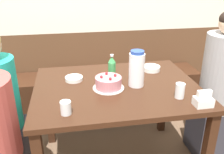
# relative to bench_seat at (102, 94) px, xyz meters

# --- Properties ---
(bench_seat) EXTENTS (2.12, 0.38, 0.48)m
(bench_seat) POSITION_rel_bench_seat_xyz_m (0.00, 0.00, 0.00)
(bench_seat) COLOR #381E11
(bench_seat) RESTS_ON ground_plane
(dining_table) EXTENTS (1.19, 0.92, 0.73)m
(dining_table) POSITION_rel_bench_seat_xyz_m (0.00, -0.83, 0.40)
(dining_table) COLOR #381E11
(dining_table) RESTS_ON ground_plane
(birthday_cake) EXTENTS (0.22, 0.22, 0.11)m
(birthday_cake) POSITION_rel_bench_seat_xyz_m (-0.07, -0.86, 0.53)
(birthday_cake) COLOR white
(birthday_cake) RESTS_ON dining_table
(water_pitcher) EXTENTS (0.11, 0.11, 0.26)m
(water_pitcher) POSITION_rel_bench_seat_xyz_m (0.14, -0.85, 0.62)
(water_pitcher) COLOR white
(water_pitcher) RESTS_ON dining_table
(soju_bottle) EXTENTS (0.06, 0.06, 0.19)m
(soju_bottle) POSITION_rel_bench_seat_xyz_m (-0.01, -0.67, 0.58)
(soju_bottle) COLOR #388E4C
(soju_bottle) RESTS_ON dining_table
(napkin_holder) EXTENTS (0.11, 0.08, 0.11)m
(napkin_holder) POSITION_rel_bench_seat_xyz_m (0.47, -1.21, 0.53)
(napkin_holder) COLOR white
(napkin_holder) RESTS_ON dining_table
(bowl_soup_white) EXTENTS (0.15, 0.15, 0.04)m
(bowl_soup_white) POSITION_rel_bench_seat_xyz_m (0.34, -0.59, 0.51)
(bowl_soup_white) COLOR white
(bowl_soup_white) RESTS_ON dining_table
(bowl_rice_small) EXTENTS (0.13, 0.13, 0.03)m
(bowl_rice_small) POSITION_rel_bench_seat_xyz_m (-0.30, -0.68, 0.51)
(bowl_rice_small) COLOR white
(bowl_rice_small) RESTS_ON dining_table
(glass_water_tall) EXTENTS (0.06, 0.06, 0.10)m
(glass_water_tall) POSITION_rel_bench_seat_xyz_m (0.37, -1.08, 0.54)
(glass_water_tall) COLOR silver
(glass_water_tall) RESTS_ON dining_table
(glass_tumbler_short) EXTENTS (0.06, 0.06, 0.08)m
(glass_tumbler_short) POSITION_rel_bench_seat_xyz_m (-0.37, -1.15, 0.53)
(glass_tumbler_short) COLOR silver
(glass_tumbler_short) RESTS_ON dining_table
(person_grey_tee) EXTENTS (0.34, 0.31, 1.24)m
(person_grey_tee) POSITION_rel_bench_seat_xyz_m (0.85, -0.80, 0.34)
(person_grey_tee) COLOR #33333D
(person_grey_tee) RESTS_ON ground_plane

